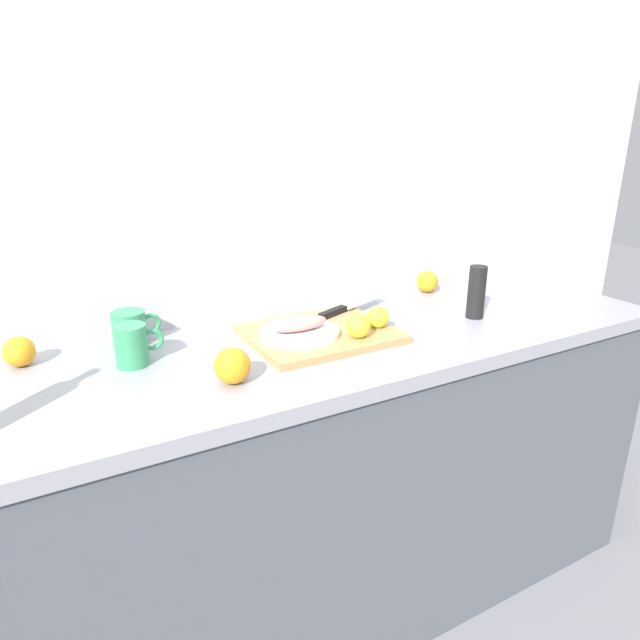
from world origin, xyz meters
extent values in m
plane|color=slate|center=(0.00, 0.00, 0.00)|extent=(12.00, 12.00, 0.00)
cube|color=silver|center=(0.00, 0.33, 1.25)|extent=(3.20, 0.05, 2.50)
cube|color=#4C5159|center=(0.00, 0.00, 0.43)|extent=(2.00, 0.58, 0.86)
cube|color=gray|center=(0.00, 0.00, 0.88)|extent=(2.00, 0.60, 0.04)
cube|color=tan|center=(-0.04, 0.03, 0.91)|extent=(0.39, 0.32, 0.02)
cylinder|color=white|center=(-0.10, 0.02, 0.93)|extent=(0.21, 0.21, 0.01)
ellipsoid|color=tan|center=(-0.10, 0.02, 0.95)|extent=(0.16, 0.07, 0.04)
cube|color=silver|center=(0.19, 0.17, 0.93)|extent=(0.18, 0.10, 0.00)
cube|color=black|center=(0.06, 0.12, 0.93)|extent=(0.11, 0.06, 0.02)
sphere|color=yellow|center=(0.11, -0.03, 0.95)|extent=(0.06, 0.06, 0.06)
sphere|color=yellow|center=(0.03, -0.07, 0.95)|extent=(0.07, 0.07, 0.07)
cylinder|color=#338C59|center=(-0.52, 0.08, 0.95)|extent=(0.08, 0.08, 0.10)
torus|color=#338C59|center=(-0.47, 0.08, 0.96)|extent=(0.06, 0.01, 0.06)
cylinder|color=#338C59|center=(-0.50, 0.22, 0.95)|extent=(0.09, 0.09, 0.09)
torus|color=#338C59|center=(-0.45, 0.22, 0.95)|extent=(0.06, 0.01, 0.06)
sphere|color=orange|center=(-0.35, -0.13, 0.94)|extent=(0.08, 0.08, 0.08)
sphere|color=orange|center=(-0.76, 0.21, 0.94)|extent=(0.07, 0.07, 0.07)
sphere|color=orange|center=(0.50, 0.23, 0.94)|extent=(0.07, 0.07, 0.07)
cylinder|color=black|center=(0.45, -0.05, 0.98)|extent=(0.05, 0.05, 0.16)
camera|label=1|loc=(-0.73, -1.22, 1.45)|focal=31.21mm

